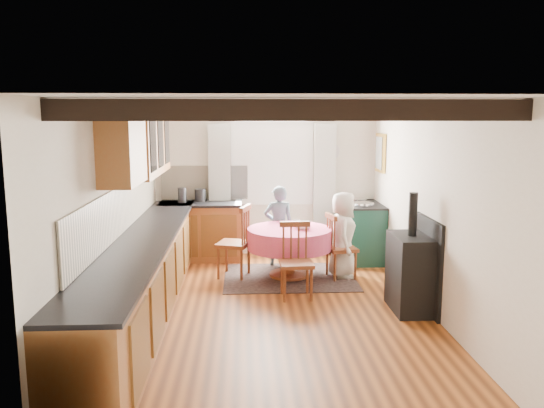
{
  "coord_description": "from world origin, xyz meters",
  "views": [
    {
      "loc": [
        -0.35,
        -6.08,
        2.26
      ],
      "look_at": [
        0.0,
        0.8,
        1.15
      ],
      "focal_mm": 35.9,
      "sensor_mm": 36.0,
      "label": 1
    }
  ],
  "objects": [
    {
      "name": "base_cabinet_back",
      "position": [
        -1.05,
        2.45,
        0.44
      ],
      "size": [
        1.3,
        0.6,
        0.88
      ],
      "primitive_type": "cube",
      "color": "brown",
      "rests_on": "floor"
    },
    {
      "name": "chair_left",
      "position": [
        -0.51,
        1.44,
        0.52
      ],
      "size": [
        0.58,
        0.56,
        1.04
      ],
      "primitive_type": null,
      "rotation": [
        0.0,
        0.0,
        -1.87
      ],
      "color": "brown",
      "rests_on": "floor"
    },
    {
      "name": "wall_front",
      "position": [
        0.0,
        -2.75,
        1.2
      ],
      "size": [
        3.6,
        0.0,
        2.4
      ],
      "primitive_type": "cube",
      "color": "silver",
      "rests_on": "ground"
    },
    {
      "name": "curtain_left",
      "position": [
        -0.75,
        2.65,
        1.1
      ],
      "size": [
        0.35,
        0.1,
        2.1
      ],
      "primitive_type": "cube",
      "color": "#A4AB95",
      "rests_on": "wall_back"
    },
    {
      "name": "curtain_rod",
      "position": [
        0.1,
        2.65,
        2.2
      ],
      "size": [
        2.0,
        0.03,
        0.03
      ],
      "primitive_type": "cylinder",
      "rotation": [
        0.0,
        1.57,
        0.0
      ],
      "color": "black",
      "rests_on": "wall_back"
    },
    {
      "name": "bowl_a",
      "position": [
        0.45,
        1.43,
        0.74
      ],
      "size": [
        0.3,
        0.3,
        0.06
      ],
      "primitive_type": "imported",
      "rotation": [
        0.0,
        0.0,
        1.18
      ],
      "color": "silver",
      "rests_on": "dining_table"
    },
    {
      "name": "wall_cabinet_glass",
      "position": [
        -1.63,
        1.2,
        1.95
      ],
      "size": [
        0.34,
        1.8,
        0.9
      ],
      "primitive_type": "cube",
      "color": "brown",
      "rests_on": "wall_left"
    },
    {
      "name": "dining_table",
      "position": [
        0.27,
        1.35,
        0.36
      ],
      "size": [
        1.18,
        1.18,
        0.71
      ],
      "primitive_type": null,
      "color": "#D46476",
      "rests_on": "floor"
    },
    {
      "name": "cast_iron_stove",
      "position": [
        1.58,
        -0.03,
        0.7
      ],
      "size": [
        0.42,
        0.7,
        1.4
      ],
      "primitive_type": null,
      "color": "black",
      "rests_on": "floor"
    },
    {
      "name": "splash_left",
      "position": [
        -1.78,
        0.3,
        1.2
      ],
      "size": [
        0.02,
        4.5,
        0.55
      ],
      "primitive_type": "cube",
      "color": "beige",
      "rests_on": "wall_left"
    },
    {
      "name": "curtain_right",
      "position": [
        0.95,
        2.65,
        1.1
      ],
      "size": [
        0.35,
        0.1,
        2.1
      ],
      "primitive_type": "cube",
      "color": "#A4AB95",
      "rests_on": "wall_back"
    },
    {
      "name": "aga_range",
      "position": [
        1.47,
        2.28,
        0.46
      ],
      "size": [
        0.65,
        1.01,
        0.93
      ],
      "primitive_type": null,
      "color": "#13372C",
      "rests_on": "floor"
    },
    {
      "name": "child_far",
      "position": [
        0.16,
        1.99,
        0.62
      ],
      "size": [
        0.46,
        0.31,
        1.23
      ],
      "primitive_type": "imported",
      "rotation": [
        0.0,
        0.0,
        3.17
      ],
      "color": "#4A606D",
      "rests_on": "floor"
    },
    {
      "name": "ceiling",
      "position": [
        0.0,
        0.0,
        2.4
      ],
      "size": [
        3.6,
        5.5,
        0.0
      ],
      "primitive_type": "cube",
      "color": "white",
      "rests_on": "ground"
    },
    {
      "name": "chair_right",
      "position": [
        1.0,
        1.3,
        0.46
      ],
      "size": [
        0.48,
        0.47,
        0.93
      ],
      "primitive_type": null,
      "rotation": [
        0.0,
        0.0,
        1.76
      ],
      "color": "brown",
      "rests_on": "floor"
    },
    {
      "name": "beam_d",
      "position": [
        0.0,
        1.0,
        2.31
      ],
      "size": [
        3.6,
        0.16,
        0.16
      ],
      "primitive_type": "cube",
      "color": "black",
      "rests_on": "ceiling"
    },
    {
      "name": "base_cabinet_left",
      "position": [
        -1.5,
        0.0,
        0.44
      ],
      "size": [
        0.6,
        5.3,
        0.88
      ],
      "primitive_type": "cube",
      "color": "brown",
      "rests_on": "floor"
    },
    {
      "name": "rug",
      "position": [
        0.27,
        1.35,
        0.01
      ],
      "size": [
        1.84,
        1.43,
        0.01
      ],
      "primitive_type": "cube",
      "color": "black",
      "rests_on": "floor"
    },
    {
      "name": "worktop_left",
      "position": [
        -1.48,
        0.0,
        0.9
      ],
      "size": [
        0.64,
        5.3,
        0.04
      ],
      "primitive_type": "cube",
      "color": "black",
      "rests_on": "base_cabinet_left"
    },
    {
      "name": "splash_back",
      "position": [
        -1.0,
        2.73,
        1.2
      ],
      "size": [
        1.4,
        0.02,
        0.55
      ],
      "primitive_type": "cube",
      "color": "beige",
      "rests_on": "wall_back"
    },
    {
      "name": "wall_back",
      "position": [
        0.0,
        2.75,
        1.2
      ],
      "size": [
        3.6,
        0.0,
        2.4
      ],
      "primitive_type": "cube",
      "color": "silver",
      "rests_on": "ground"
    },
    {
      "name": "child_right",
      "position": [
        1.03,
        1.36,
        0.61
      ],
      "size": [
        0.46,
        0.64,
        1.22
      ],
      "primitive_type": "imported",
      "rotation": [
        0.0,
        0.0,
        1.44
      ],
      "color": "silver",
      "rests_on": "floor"
    },
    {
      "name": "floor",
      "position": [
        0.0,
        0.0,
        0.0
      ],
      "size": [
        3.6,
        5.5,
        0.0
      ],
      "primitive_type": "cube",
      "color": "#A85820",
      "rests_on": "ground"
    },
    {
      "name": "beam_c",
      "position": [
        0.0,
        0.0,
        2.31
      ],
      "size": [
        3.6,
        0.16,
        0.16
      ],
      "primitive_type": "cube",
      "color": "black",
      "rests_on": "ceiling"
    },
    {
      "name": "wall_cabinet_solid",
      "position": [
        -1.63,
        -0.3,
        1.9
      ],
      "size": [
        0.34,
        0.9,
        0.7
      ],
      "primitive_type": "cube",
      "color": "brown",
      "rests_on": "wall_left"
    },
    {
      "name": "cup",
      "position": [
        0.39,
        1.52,
        0.76
      ],
      "size": [
        0.14,
        0.14,
        0.09
      ],
      "primitive_type": "imported",
      "rotation": [
        0.0,
        0.0,
        0.93
      ],
      "color": "silver",
      "rests_on": "dining_table"
    },
    {
      "name": "canister_wide",
      "position": [
        -1.06,
        2.57,
        1.02
      ],
      "size": [
        0.18,
        0.18,
        0.2
      ],
      "primitive_type": "cylinder",
      "color": "#262628",
      "rests_on": "worktop_back"
    },
    {
      "name": "canister_tall",
      "position": [
        -1.34,
        2.46,
        1.04
      ],
      "size": [
        0.14,
        0.14,
        0.23
      ],
      "primitive_type": "cylinder",
      "color": "#262628",
      "rests_on": "worktop_back"
    },
    {
      "name": "wall_right",
      "position": [
        1.8,
        0.0,
        1.2
      ],
      "size": [
        0.0,
        5.5,
        2.4
      ],
      "primitive_type": "cube",
      "color": "silver",
      "rests_on": "ground"
    },
    {
      "name": "wall_plate",
      "position": [
        1.05,
        2.72,
        1.7
      ],
      "size": [
        0.3,
        0.02,
        0.3
      ],
      "primitive_type": "cylinder",
      "rotation": [
        1.57,
        0.0,
        0.0
      ],
      "color": "silver",
      "rests_on": "wall_back"
    },
    {
      "name": "beam_e",
      "position": [
        0.0,
        2.0,
        2.31
      ],
      "size": [
        3.6,
        0.16,
        0.16
      ],
      "primitive_type": "cube",
      "color": "black",
      "rests_on": "ceiling"
    },
    {
      "name": "worktop_back",
      "position": [
        -1.05,
        2.43,
        0.9
      ],
      "size": [
        1.3,
        0.64,
        0.04
      ],
      "primitive_type": "cube",
      "color": "black",
      "rests_on": "base_cabinet_back"
    },
    {
      "name": "wall_picture",
      "position": [
        1.77,
        2.3,
        1.7
      ],
      "size": [
        0.04,
        0.5,
        0.6
      ],
      "primitive_type": "cube",
      "color": "gold",
      "rests_on": "wall_right"
    },
    {
      "name": "bowl_b",
      "position": [
        0.45,
        1.28,
        0.74
      ],
      "size": [
        0.26,
        0.26,
        0.06
      ],
      "primitive_type": "imported",
      "rotation": [
        0.0,
        0.0,
        5.08
      ],
      "color": "silver",
      "rests_on": "dining_table"
    },
    {
      "name": "window_frame",
      "position": [
        0.1,
        2.73,
        1.6
      ],
      "size": [
        1.34,
        0.03,
        1.54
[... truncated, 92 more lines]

